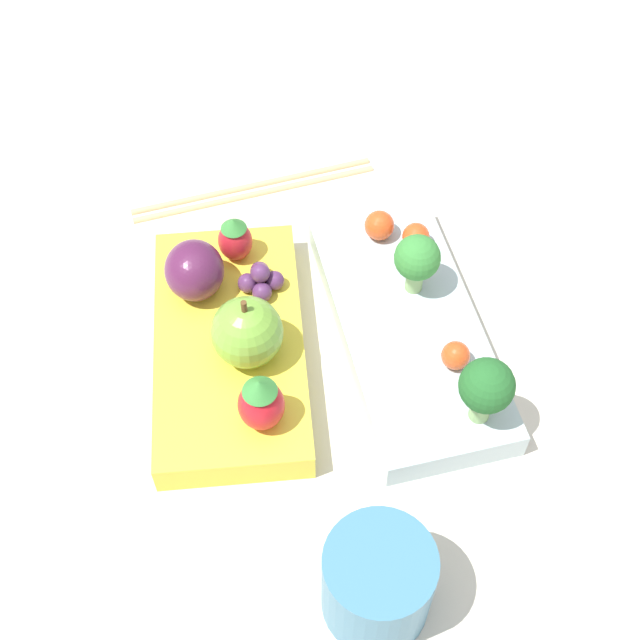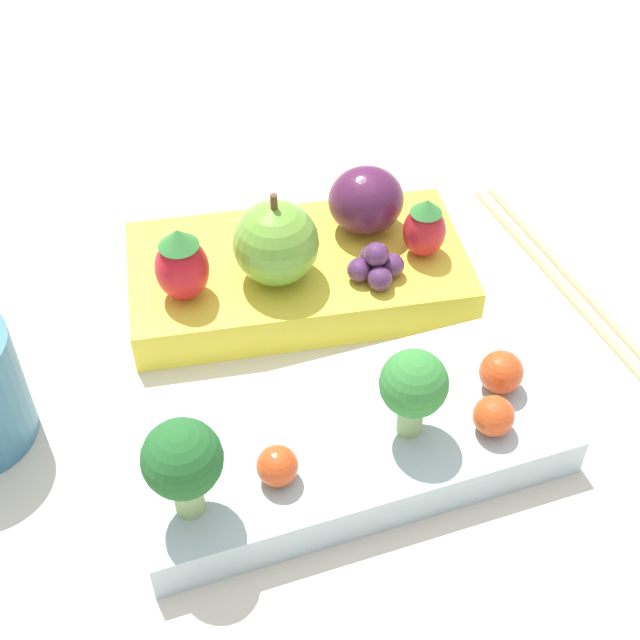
{
  "view_description": "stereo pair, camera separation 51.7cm",
  "coord_description": "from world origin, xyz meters",
  "px_view_note": "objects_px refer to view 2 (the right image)",
  "views": [
    {
      "loc": [
        0.36,
        -0.05,
        0.55
      ],
      "look_at": [
        -0.01,
        -0.0,
        0.04
      ],
      "focal_mm": 50.0,
      "sensor_mm": 36.0,
      "label": 1
    },
    {
      "loc": [
        0.07,
        0.34,
        0.38
      ],
      "look_at": [
        -0.01,
        -0.0,
        0.04
      ],
      "focal_mm": 50.0,
      "sensor_mm": 36.0,
      "label": 2
    }
  ],
  "objects_px": {
    "cherry_tomato_2": "(277,466)",
    "strawberry_0": "(425,228)",
    "broccoli_floret_1": "(414,386)",
    "plum": "(366,200)",
    "cherry_tomato_0": "(494,416)",
    "apple": "(276,243)",
    "bento_box_fruit": "(298,274)",
    "strawberry_1": "(181,264)",
    "bento_box_savoury": "(346,441)",
    "cherry_tomato_1": "(501,372)",
    "broccoli_floret_0": "(183,462)",
    "chopsticks_pair": "(568,280)",
    "grape_cluster": "(376,265)"
  },
  "relations": [
    {
      "from": "cherry_tomato_2",
      "to": "strawberry_0",
      "type": "distance_m",
      "value": 0.19
    },
    {
      "from": "broccoli_floret_0",
      "to": "chopsticks_pair",
      "type": "relative_size",
      "value": 0.27
    },
    {
      "from": "bento_box_fruit",
      "to": "broccoli_floret_1",
      "type": "distance_m",
      "value": 0.15
    },
    {
      "from": "apple",
      "to": "bento_box_fruit",
      "type": "bearing_deg",
      "value": -137.26
    },
    {
      "from": "bento_box_savoury",
      "to": "plum",
      "type": "xyz_separation_m",
      "value": [
        -0.05,
        -0.15,
        0.04
      ]
    },
    {
      "from": "bento_box_fruit",
      "to": "cherry_tomato_0",
      "type": "bearing_deg",
      "value": 115.58
    },
    {
      "from": "cherry_tomato_1",
      "to": "strawberry_1",
      "type": "height_order",
      "value": "strawberry_1"
    },
    {
      "from": "strawberry_1",
      "to": "chopsticks_pair",
      "type": "distance_m",
      "value": 0.24
    },
    {
      "from": "cherry_tomato_1",
      "to": "cherry_tomato_0",
      "type": "bearing_deg",
      "value": 62.85
    },
    {
      "from": "cherry_tomato_2",
      "to": "bento_box_fruit",
      "type": "bearing_deg",
      "value": -104.26
    },
    {
      "from": "broccoli_floret_0",
      "to": "cherry_tomato_2",
      "type": "relative_size",
      "value": 2.78
    },
    {
      "from": "broccoli_floret_0",
      "to": "strawberry_1",
      "type": "relative_size",
      "value": 1.18
    },
    {
      "from": "cherry_tomato_2",
      "to": "plum",
      "type": "relative_size",
      "value": 0.43
    },
    {
      "from": "bento_box_savoury",
      "to": "strawberry_0",
      "type": "distance_m",
      "value": 0.15
    },
    {
      "from": "bento_box_fruit",
      "to": "cherry_tomato_1",
      "type": "height_order",
      "value": "cherry_tomato_1"
    },
    {
      "from": "cherry_tomato_2",
      "to": "plum",
      "type": "xyz_separation_m",
      "value": [
        -0.09,
        -0.18,
        0.01
      ]
    },
    {
      "from": "broccoli_floret_1",
      "to": "strawberry_0",
      "type": "relative_size",
      "value": 1.3
    },
    {
      "from": "strawberry_1",
      "to": "plum",
      "type": "xyz_separation_m",
      "value": [
        -0.12,
        -0.04,
        -0.0
      ]
    },
    {
      "from": "broccoli_floret_0",
      "to": "plum",
      "type": "xyz_separation_m",
      "value": [
        -0.13,
        -0.19,
        -0.01
      ]
    },
    {
      "from": "bento_box_savoury",
      "to": "cherry_tomato_2",
      "type": "height_order",
      "value": "cherry_tomato_2"
    },
    {
      "from": "plum",
      "to": "apple",
      "type": "bearing_deg",
      "value": 28.63
    },
    {
      "from": "bento_box_fruit",
      "to": "strawberry_1",
      "type": "relative_size",
      "value": 4.36
    },
    {
      "from": "cherry_tomato_0",
      "to": "cherry_tomato_1",
      "type": "xyz_separation_m",
      "value": [
        -0.01,
        -0.03,
        0.0
      ]
    },
    {
      "from": "strawberry_1",
      "to": "grape_cluster",
      "type": "height_order",
      "value": "strawberry_1"
    },
    {
      "from": "bento_box_savoury",
      "to": "strawberry_1",
      "type": "relative_size",
      "value": 4.87
    },
    {
      "from": "bento_box_fruit",
      "to": "chopsticks_pair",
      "type": "xyz_separation_m",
      "value": [
        -0.17,
        0.03,
        -0.01
      ]
    },
    {
      "from": "cherry_tomato_0",
      "to": "plum",
      "type": "height_order",
      "value": "plum"
    },
    {
      "from": "strawberry_0",
      "to": "bento_box_savoury",
      "type": "bearing_deg",
      "value": 58.02
    },
    {
      "from": "grape_cluster",
      "to": "plum",
      "type": "bearing_deg",
      "value": -96.53
    },
    {
      "from": "cherry_tomato_0",
      "to": "plum",
      "type": "distance_m",
      "value": 0.17
    },
    {
      "from": "cherry_tomato_1",
      "to": "apple",
      "type": "distance_m",
      "value": 0.15
    },
    {
      "from": "bento_box_fruit",
      "to": "bento_box_savoury",
      "type": "bearing_deg",
      "value": 90.03
    },
    {
      "from": "bento_box_savoury",
      "to": "apple",
      "type": "bearing_deg",
      "value": -82.7
    },
    {
      "from": "broccoli_floret_0",
      "to": "broccoli_floret_1",
      "type": "xyz_separation_m",
      "value": [
        -0.11,
        -0.02,
        -0.0
      ]
    },
    {
      "from": "cherry_tomato_1",
      "to": "chopsticks_pair",
      "type": "relative_size",
      "value": 0.11
    },
    {
      "from": "cherry_tomato_2",
      "to": "strawberry_0",
      "type": "xyz_separation_m",
      "value": [
        -0.12,
        -0.15,
        0.01
      ]
    },
    {
      "from": "cherry_tomato_0",
      "to": "strawberry_0",
      "type": "xyz_separation_m",
      "value": [
        -0.0,
        -0.14,
        0.01
      ]
    },
    {
      "from": "apple",
      "to": "strawberry_0",
      "type": "bearing_deg",
      "value": -178.22
    },
    {
      "from": "cherry_tomato_0",
      "to": "apple",
      "type": "relative_size",
      "value": 0.36
    },
    {
      "from": "bento_box_fruit",
      "to": "cherry_tomato_2",
      "type": "distance_m",
      "value": 0.16
    },
    {
      "from": "broccoli_floret_1",
      "to": "cherry_tomato_1",
      "type": "bearing_deg",
      "value": -161.99
    },
    {
      "from": "broccoli_floret_1",
      "to": "plum",
      "type": "height_order",
      "value": "broccoli_floret_1"
    },
    {
      "from": "strawberry_0",
      "to": "cherry_tomato_1",
      "type": "bearing_deg",
      "value": 94.62
    },
    {
      "from": "cherry_tomato_0",
      "to": "plum",
      "type": "bearing_deg",
      "value": -81.9
    },
    {
      "from": "broccoli_floret_0",
      "to": "plum",
      "type": "bearing_deg",
      "value": -125.19
    },
    {
      "from": "broccoli_floret_0",
      "to": "cherry_tomato_1",
      "type": "height_order",
      "value": "broccoli_floret_0"
    },
    {
      "from": "cherry_tomato_1",
      "to": "chopsticks_pair",
      "type": "height_order",
      "value": "cherry_tomato_1"
    },
    {
      "from": "apple",
      "to": "broccoli_floret_0",
      "type": "bearing_deg",
      "value": 65.77
    },
    {
      "from": "plum",
      "to": "grape_cluster",
      "type": "relative_size",
      "value": 1.36
    },
    {
      "from": "broccoli_floret_1",
      "to": "strawberry_1",
      "type": "xyz_separation_m",
      "value": [
        0.1,
        -0.12,
        -0.01
      ]
    }
  ]
}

